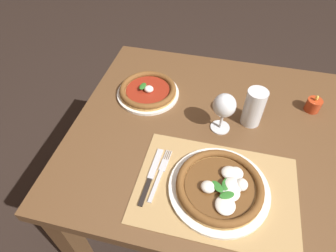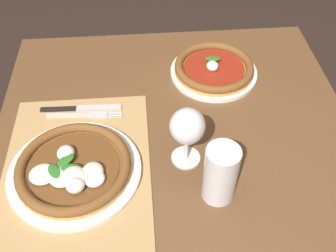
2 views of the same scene
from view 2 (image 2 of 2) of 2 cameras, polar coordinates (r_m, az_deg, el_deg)
name	(u,v)px [view 2 (image 2 of 2)]	position (r m, az deg, el deg)	size (l,w,h in m)	color
dining_table	(182,213)	(0.98, 2.04, -12.54)	(1.24, 0.92, 0.74)	brown
paper_placemat	(77,171)	(0.94, -13.11, -6.34)	(0.49, 0.34, 0.00)	#A88451
pizza_near	(74,169)	(0.92, -13.53, -6.08)	(0.31, 0.31, 0.05)	silver
pizza_far	(214,69)	(1.16, 6.68, 8.24)	(0.25, 0.25, 0.05)	silver
wine_glass	(187,128)	(0.86, 2.83, -0.33)	(0.08, 0.08, 0.16)	silver
pint_glass	(220,175)	(0.83, 7.59, -7.01)	(0.07, 0.07, 0.15)	silver
fork	(85,115)	(1.05, -11.97, 1.55)	(0.03, 0.20, 0.00)	#B7B7BC
knife	(81,108)	(1.07, -12.47, 2.51)	(0.02, 0.22, 0.01)	black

